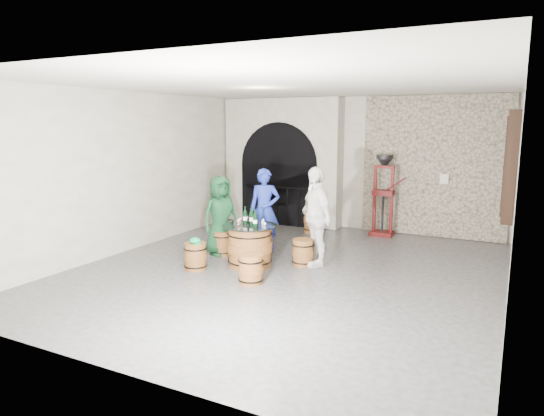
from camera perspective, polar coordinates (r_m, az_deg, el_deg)
The scene contains 31 objects.
ground at distance 8.62m, azimuth 1.78°, elevation -7.40°, with size 8.00×8.00×0.00m, color #303033.
wall_back at distance 12.01m, azimuth 10.02°, elevation 5.16°, with size 8.00×8.00×0.00m, color beige.
wall_front at distance 5.01m, azimuth -18.04°, elevation -1.68°, with size 8.00×8.00×0.00m, color beige.
wall_left at distance 10.27m, azimuth -16.18°, elevation 4.13°, with size 8.00×8.00×0.00m, color beige.
wall_right at distance 7.51m, azimuth 26.79°, elevation 1.47°, with size 8.00×8.00×0.00m, color beige.
ceiling at distance 8.25m, azimuth 1.90°, elevation 14.33°, with size 8.00×8.00×0.00m, color beige.
stone_facing_panel at distance 11.56m, azimuth 18.52°, elevation 4.61°, with size 3.20×0.12×3.18m, color tan.
arched_opening at distance 12.46m, azimuth 1.24°, elevation 5.39°, with size 3.10×0.60×3.19m.
shuttered_window at distance 9.88m, azimuth 26.31°, elevation 4.45°, with size 0.23×1.10×2.00m.
barrel_table at distance 8.80m, azimuth -2.64°, elevation -4.48°, with size 0.99×0.99×0.76m.
barrel_stool_left at distance 9.64m, azimuth -5.86°, elevation -4.11°, with size 0.42×0.42×0.48m.
barrel_stool_far at distance 9.75m, azimuth -1.10°, elevation -3.89°, with size 0.42×0.42×0.48m.
barrel_stool_right at distance 8.91m, azimuth 3.68°, elevation -5.24°, with size 0.42×0.42×0.48m.
barrel_stool_near_right at distance 7.90m, azimuth -2.51°, elevation -7.22°, with size 0.42×0.42×0.48m.
barrel_stool_near_left at distance 8.74m, azimuth -9.00°, elevation -5.64°, with size 0.42×0.42×0.48m.
green_cap at distance 8.67m, azimuth -9.03°, elevation -3.82°, with size 0.24×0.20×0.11m.
person_green at distance 9.56m, azimuth -6.08°, elevation -0.89°, with size 0.76×0.50×1.56m, color #0F381D.
person_blue at distance 9.78m, azimuth -0.88°, elevation -0.24°, with size 0.61×0.40×1.68m, color #1B2C96.
person_white at distance 8.79m, azimuth 5.17°, elevation -1.00°, with size 1.06×0.44×1.81m, color white.
wine_bottle_left at distance 8.80m, azimuth -3.18°, elevation -1.03°, with size 0.08×0.08×0.32m.
wine_bottle_center at distance 8.52m, azimuth -2.01°, elevation -1.40°, with size 0.08×0.08×0.32m.
wine_bottle_right at distance 8.73m, azimuth -2.43°, elevation -1.12°, with size 0.08×0.08×0.32m.
tasting_glass_a at distance 8.77m, azimuth -3.98°, elevation -1.64°, with size 0.05×0.05×0.10m, color #C67126, non-canonical shape.
tasting_glass_b at distance 8.56m, azimuth -1.10°, elevation -1.89°, with size 0.05×0.05×0.10m, color #C67126, non-canonical shape.
tasting_glass_c at distance 9.06m, azimuth -2.94°, elevation -1.25°, with size 0.05×0.05×0.10m, color #C67126, non-canonical shape.
tasting_glass_d at distance 8.75m, azimuth -1.06°, elevation -1.64°, with size 0.05×0.05×0.10m, color #C67126, non-canonical shape.
tasting_glass_e at distance 8.47m, azimuth -0.84°, elevation -2.02°, with size 0.05×0.05×0.10m, color #C67126, non-canonical shape.
tasting_glass_f at distance 8.90m, azimuth -3.78°, elevation -1.46°, with size 0.05×0.05×0.10m, color #C67126, non-canonical shape.
side_barrel at distance 11.54m, azimuth 4.92°, elevation -1.35°, with size 0.48×0.48×0.64m.
corking_press at distance 11.36m, azimuth 12.99°, elevation 2.18°, with size 0.77×0.42×1.87m.
control_box at distance 11.47m, azimuth 19.62°, elevation 3.26°, with size 0.18×0.10×0.22m, color silver.
Camera 1 is at (3.50, -7.45, 2.56)m, focal length 32.00 mm.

